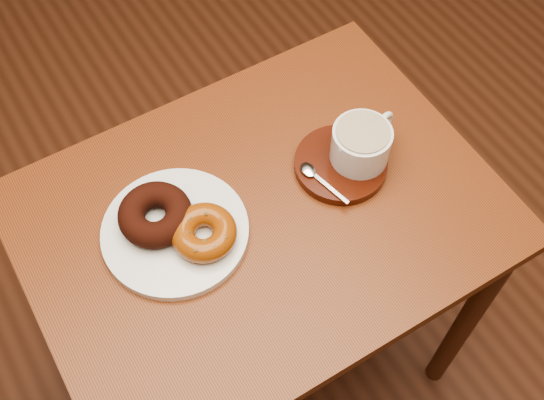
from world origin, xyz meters
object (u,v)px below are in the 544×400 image
cafe_table (262,246)px  coffee_cup (362,143)px  saucer (341,164)px  donut_plate (175,232)px

cafe_table → coffee_cup: 0.25m
cafe_table → coffee_cup: coffee_cup is taller
cafe_table → coffee_cup: bearing=0.7°
saucer → coffee_cup: 0.05m
saucer → coffee_cup: (0.03, -0.01, 0.04)m
donut_plate → saucer: saucer is taller
saucer → coffee_cup: bearing=-11.2°
coffee_cup → cafe_table: bearing=165.7°
cafe_table → coffee_cup: (0.19, -0.00, 0.16)m
donut_plate → saucer: 0.29m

